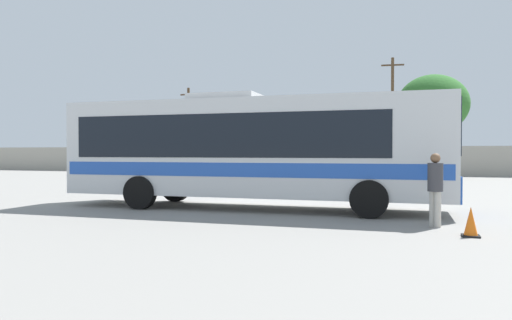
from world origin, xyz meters
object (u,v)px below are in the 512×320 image
at_px(attendant_by_bus_door, 435,185).
at_px(roadside_tree_left, 239,135).
at_px(utility_pole_far, 189,128).
at_px(parked_car_third_silver, 317,165).
at_px(parked_car_leftmost_maroon, 157,164).
at_px(utility_pole_near, 392,114).
at_px(parked_car_second_white, 219,164).
at_px(roadside_tree_midright, 433,104).
at_px(traffic_cone_on_apron, 471,222).
at_px(roadside_tree_midleft, 295,124).
at_px(coach_bus_silver_blue, 248,147).

relative_size(attendant_by_bus_door, roadside_tree_left, 0.36).
bearing_deg(utility_pole_far, parked_car_third_silver, -23.05).
height_order(parked_car_leftmost_maroon, utility_pole_near, utility_pole_near).
bearing_deg(parked_car_leftmost_maroon, attendant_by_bus_door, -48.11).
bearing_deg(parked_car_second_white, attendant_by_bus_door, -56.78).
xyz_separation_m(roadside_tree_left, roadside_tree_midright, (18.07, -1.49, 2.32)).
bearing_deg(roadside_tree_left, utility_pole_far, -126.74).
relative_size(parked_car_second_white, traffic_cone_on_apron, 7.32).
height_order(parked_car_second_white, roadside_tree_left, roadside_tree_left).
relative_size(parked_car_third_silver, roadside_tree_midleft, 0.75).
bearing_deg(roadside_tree_midleft, parked_car_third_silver, -62.27).
distance_m(attendant_by_bus_door, roadside_tree_midright, 31.95).
xyz_separation_m(parked_car_third_silver, utility_pole_far, (-13.08, 5.57, 3.25)).
relative_size(attendant_by_bus_door, roadside_tree_midright, 0.21).
height_order(coach_bus_silver_blue, utility_pole_near, utility_pole_near).
distance_m(coach_bus_silver_blue, utility_pole_near, 26.59).
height_order(coach_bus_silver_blue, parked_car_third_silver, coach_bus_silver_blue).
distance_m(parked_car_leftmost_maroon, roadside_tree_midleft, 12.25).
distance_m(attendant_by_bus_door, traffic_cone_on_apron, 1.51).
relative_size(coach_bus_silver_blue, traffic_cone_on_apron, 18.82).
bearing_deg(roadside_tree_midleft, roadside_tree_left, 146.92).
height_order(coach_bus_silver_blue, traffic_cone_on_apron, coach_bus_silver_blue).
xyz_separation_m(coach_bus_silver_blue, roadside_tree_midleft, (-4.65, 26.42, 2.22)).
bearing_deg(coach_bus_silver_blue, parked_car_third_silver, 94.54).
bearing_deg(utility_pole_far, coach_bus_silver_blue, -60.73).
bearing_deg(roadside_tree_midleft, parked_car_second_white, -126.63).
relative_size(coach_bus_silver_blue, utility_pole_near, 1.28).
relative_size(coach_bus_silver_blue, utility_pole_far, 1.56).
distance_m(roadside_tree_midright, traffic_cone_on_apron, 33.19).
relative_size(coach_bus_silver_blue, roadside_tree_midright, 1.44).
relative_size(parked_car_leftmost_maroon, utility_pole_near, 0.50).
xyz_separation_m(parked_car_third_silver, roadside_tree_left, (-9.71, 10.08, 2.72)).
height_order(attendant_by_bus_door, utility_pole_near, utility_pole_near).
xyz_separation_m(coach_bus_silver_blue, parked_car_third_silver, (-1.64, 20.70, -1.15)).
bearing_deg(parked_car_third_silver, parked_car_second_white, -176.48).
bearing_deg(roadside_tree_left, parked_car_second_white, -78.72).
bearing_deg(traffic_cone_on_apron, coach_bus_silver_blue, 150.82).
distance_m(parked_car_third_silver, roadside_tree_left, 14.26).
bearing_deg(roadside_tree_midright, parked_car_third_silver, -134.21).
height_order(coach_bus_silver_blue, utility_pole_far, utility_pole_far).
bearing_deg(coach_bus_silver_blue, traffic_cone_on_apron, -29.18).
bearing_deg(utility_pole_near, parked_car_third_silver, -133.23).
relative_size(parked_car_second_white, roadside_tree_left, 0.95).
height_order(parked_car_leftmost_maroon, roadside_tree_midleft, roadside_tree_midleft).
bearing_deg(attendant_by_bus_door, parked_car_third_silver, 107.24).
relative_size(parked_car_second_white, roadside_tree_midleft, 0.79).
height_order(coach_bus_silver_blue, roadside_tree_midright, roadside_tree_midright).
bearing_deg(coach_bus_silver_blue, parked_car_leftmost_maroon, 125.96).
distance_m(attendant_by_bus_door, utility_pole_far, 35.08).
bearing_deg(utility_pole_far, parked_car_leftmost_maroon, -88.97).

